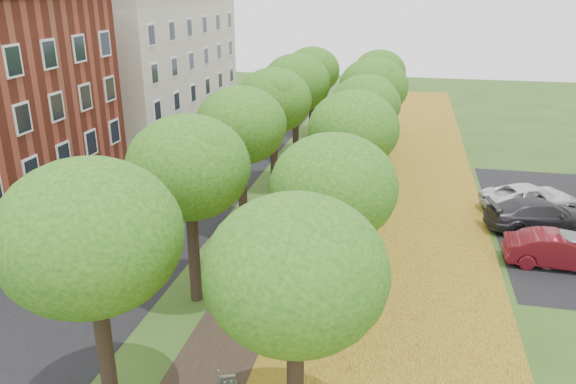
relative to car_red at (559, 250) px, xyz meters
The scene contains 9 objects.
street_asphalt 18.86m from the car_red, 168.96° to the left, with size 8.00×70.00×0.01m, color black.
footpath 11.60m from the car_red, 161.83° to the left, with size 3.20×70.00×0.01m, color black.
leaf_verge 7.04m from the car_red, 148.96° to the left, with size 7.50×70.00×0.01m, color gold.
tree_row_west 14.28m from the car_red, 164.70° to the left, with size 3.97×33.97×6.47m.
tree_row_east 10.01m from the car_red, 156.74° to the left, with size 3.97×33.97×6.47m.
building_cream 35.66m from the car_red, 142.34° to the left, with size 10.30×20.30×10.40m.
car_red is the anchor object (origin of this frame).
car_grey 3.62m from the car_red, 90.00° to the left, with size 2.01×4.94×1.43m, color #2F2F33.
car_white 5.95m from the car_red, 90.00° to the left, with size 2.22×4.82×1.34m, color silver.
Camera 1 is at (4.66, -10.44, 10.57)m, focal length 35.00 mm.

